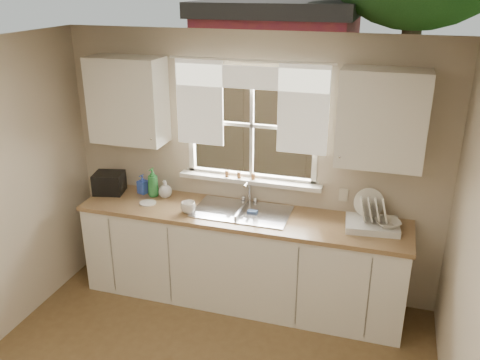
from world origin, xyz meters
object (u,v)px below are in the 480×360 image
(dish_rack, at_px, (372,220))
(soap_bottle_a, at_px, (153,182))
(cup, at_px, (188,208))
(black_appliance, at_px, (109,183))

(dish_rack, relative_size, soap_bottle_a, 1.65)
(cup, bearing_deg, soap_bottle_a, 151.72)
(soap_bottle_a, height_order, cup, soap_bottle_a)
(dish_rack, height_order, soap_bottle_a, dish_rack)
(soap_bottle_a, height_order, black_appliance, soap_bottle_a)
(black_appliance, bearing_deg, cup, -25.36)
(dish_rack, distance_m, cup, 1.63)
(dish_rack, xyz_separation_m, black_appliance, (-2.56, 0.02, 0.03))
(dish_rack, distance_m, black_appliance, 2.56)
(dish_rack, relative_size, black_appliance, 1.71)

